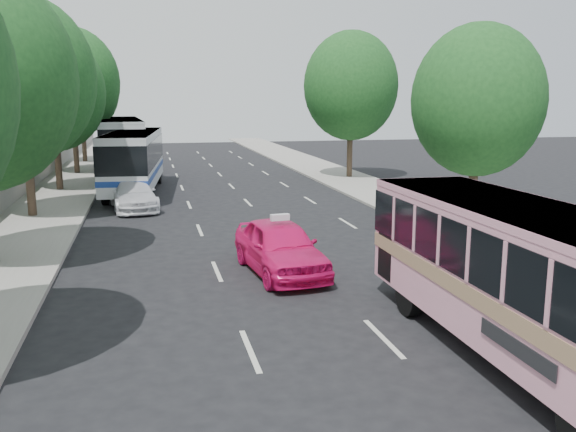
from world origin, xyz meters
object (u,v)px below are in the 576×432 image
object	(u,v)px
white_pickup	(133,195)
tour_coach_front	(134,156)
pink_bus	(524,268)
pink_taxi	(280,247)
tour_coach_rear	(120,141)

from	to	relation	value
white_pickup	tour_coach_front	bearing A→B (deg)	82.73
pink_bus	pink_taxi	xyz separation A→B (m)	(-3.24, 7.05, -1.09)
white_pickup	tour_coach_front	world-z (taller)	tour_coach_front
pink_taxi	tour_coach_front	distance (m)	17.92
pink_bus	tour_coach_front	xyz separation A→B (m)	(-7.64, 24.38, 0.11)
tour_coach_front	tour_coach_rear	world-z (taller)	tour_coach_rear
pink_bus	tour_coach_front	bearing A→B (deg)	107.63
white_pickup	tour_coach_rear	world-z (taller)	tour_coach_rear
pink_bus	pink_taxi	bearing A→B (deg)	114.87
white_pickup	tour_coach_front	size ratio (longest dim) A/B	0.42
pink_taxi	white_pickup	bearing A→B (deg)	104.18
pink_bus	tour_coach_front	size ratio (longest dim) A/B	0.84
tour_coach_front	tour_coach_rear	xyz separation A→B (m)	(-1.05, 8.68, 0.27)
tour_coach_rear	pink_bus	bearing A→B (deg)	-78.77
white_pickup	tour_coach_front	xyz separation A→B (m)	(-0.00, 5.37, 1.31)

